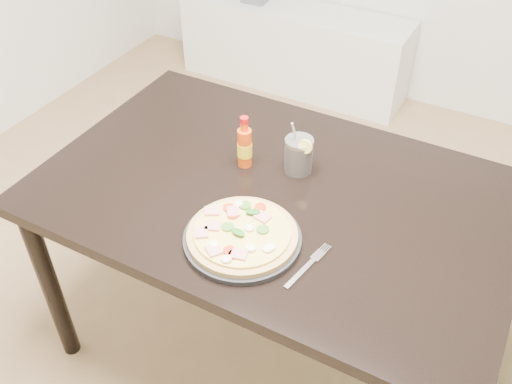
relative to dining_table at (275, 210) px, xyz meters
The scene contains 7 objects.
dining_table is the anchor object (origin of this frame).
plate 0.25m from the dining_table, 85.18° to the right, with size 0.32×0.32×0.02m, color black.
pizza 0.26m from the dining_table, 85.47° to the right, with size 0.30×0.30×0.03m.
hot_sauce_bottle 0.21m from the dining_table, 155.48° to the left, with size 0.05×0.05×0.17m.
cola_cup 0.18m from the dining_table, 81.10° to the left, with size 0.09×0.09×0.18m.
fork 0.32m from the dining_table, 46.86° to the right, with size 0.05×0.19×0.00m.
media_console 1.99m from the dining_table, 113.41° to the left, with size 1.40×0.34×0.50m, color white.
Camera 1 is at (0.54, -0.87, 1.84)m, focal length 40.00 mm.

